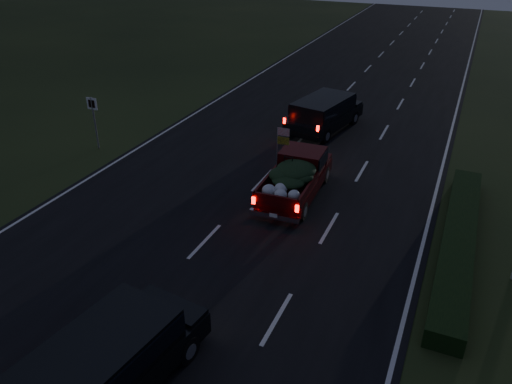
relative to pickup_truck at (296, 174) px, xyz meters
The scene contains 7 objects.
ground 4.74m from the pickup_truck, 111.18° to the right, with size 120.00×120.00×0.00m, color black.
road_asphalt 4.73m from the pickup_truck, 111.18° to the right, with size 14.00×120.00×0.02m, color black.
hedge_row 6.29m from the pickup_truck, 12.30° to the right, with size 1.00×10.00×0.60m, color black.
route_sign 10.23m from the pickup_truck, behind, with size 0.55×0.08×2.50m.
pickup_truck is the anchor object (origin of this frame).
lead_suv 7.27m from the pickup_truck, 98.47° to the left, with size 2.97×5.20×1.41m.
rear_suv 10.65m from the pickup_truck, 93.42° to the right, with size 2.60×5.00×1.37m.
Camera 1 is at (7.19, -12.12, 9.40)m, focal length 35.00 mm.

